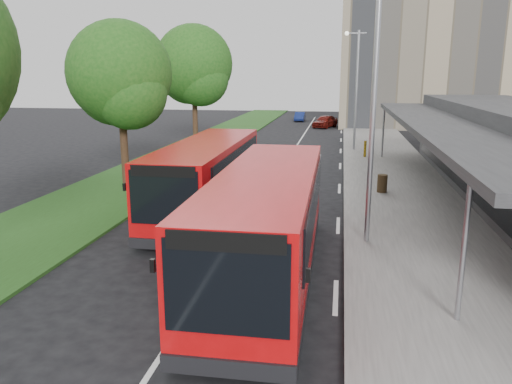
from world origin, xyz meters
TOP-DOWN VIEW (x-y plane):
  - ground at (0.00, 0.00)m, footprint 120.00×120.00m
  - pavement at (6.00, 20.00)m, footprint 5.00×80.00m
  - grass_verge at (-7.00, 20.00)m, footprint 5.00×80.00m
  - lane_centre_line at (0.00, 15.00)m, footprint 0.12×70.00m
  - kerb_dashes at (3.30, 19.00)m, footprint 0.12×56.00m
  - office_block at (14.00, 42.00)m, footprint 22.00×12.00m
  - tree_mid at (-7.01, 9.05)m, footprint 4.84×4.84m
  - tree_far at (-7.01, 21.05)m, footprint 5.40×5.40m
  - lamp_post_near at (4.12, 2.00)m, footprint 1.44×0.28m
  - lamp_post_far at (4.12, 22.00)m, footprint 1.44×0.28m
  - bus_main at (1.44, -0.96)m, footprint 2.76×10.17m
  - bus_second at (-1.77, 4.84)m, footprint 2.67×9.85m
  - litter_bin at (5.18, 8.95)m, footprint 0.56×0.56m
  - bollard at (4.82, 18.77)m, footprint 0.20×0.20m
  - car_near at (1.65, 37.67)m, footprint 2.78×4.01m
  - car_far at (-1.46, 44.37)m, footprint 1.10×3.15m

SIDE VIEW (x-z plane):
  - ground at x=0.00m, z-range 0.00..0.00m
  - kerb_dashes at x=3.30m, z-range 0.00..0.01m
  - lane_centre_line at x=0.00m, z-range 0.00..0.01m
  - grass_verge at x=-7.00m, z-range 0.00..0.10m
  - pavement at x=6.00m, z-range 0.00..0.15m
  - car_far at x=-1.46m, z-range 0.00..1.04m
  - litter_bin at x=5.18m, z-range 0.15..0.94m
  - car_near at x=1.65m, z-range 0.00..1.27m
  - bollard at x=4.82m, z-range 0.15..1.17m
  - bus_second at x=-1.77m, z-range 0.04..2.81m
  - bus_main at x=1.44m, z-range 0.04..2.90m
  - lamp_post_near at x=4.12m, z-range 0.72..8.72m
  - lamp_post_far at x=4.12m, z-range 0.72..8.72m
  - tree_mid at x=-7.01m, z-range 1.13..8.92m
  - tree_far at x=-7.01m, z-range 1.27..9.95m
  - office_block at x=14.00m, z-range 0.00..18.00m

